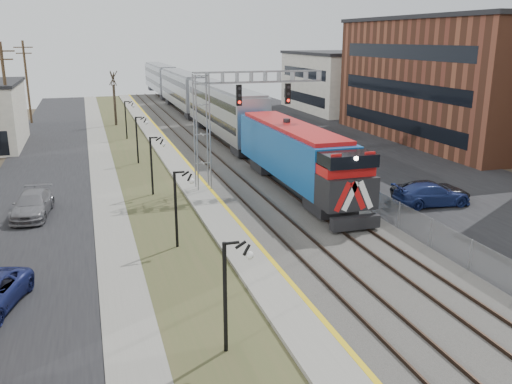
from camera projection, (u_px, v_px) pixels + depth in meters
name	position (u px, v px, depth m)	size (l,w,h in m)	color
street_west	(42.00, 179.00, 41.06)	(7.00, 120.00, 0.04)	black
sidewalk	(103.00, 174.00, 42.35)	(2.00, 120.00, 0.08)	gray
grass_median	(142.00, 171.00, 43.22)	(4.00, 120.00, 0.06)	#414927
platform	(179.00, 168.00, 44.06)	(2.00, 120.00, 0.24)	gray
ballast_bed	(239.00, 164.00, 45.50)	(8.00, 120.00, 0.20)	#595651
parking_lot	(366.00, 156.00, 48.98)	(16.00, 120.00, 0.04)	black
platform_edge	(190.00, 166.00, 44.28)	(0.24, 120.00, 0.01)	gold
track_near	(215.00, 163.00, 44.88)	(1.58, 120.00, 0.15)	#2D2119
track_far	(256.00, 161.00, 45.89)	(1.58, 120.00, 0.15)	#2D2119
train	(194.00, 98.00, 69.37)	(3.00, 85.85, 5.33)	#125096
signal_gantry	(226.00, 110.00, 36.77)	(9.00, 1.07, 8.15)	gray
lampposts	(175.00, 209.00, 27.34)	(0.14, 62.14, 4.00)	black
fence	(286.00, 153.00, 46.52)	(0.04, 120.00, 1.60)	gray
bare_trees	(26.00, 136.00, 43.58)	(12.30, 42.30, 5.95)	#382D23
car_lot_c	(431.00, 192.00, 34.99)	(2.30, 5.00, 1.39)	black
car_lot_d	(432.00, 195.00, 34.32)	(2.01, 4.93, 1.43)	navy
car_lot_e	(342.00, 166.00, 42.20)	(1.65, 4.10, 1.40)	slate
car_street_b	(32.00, 205.00, 32.24)	(1.98, 4.86, 1.41)	slate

